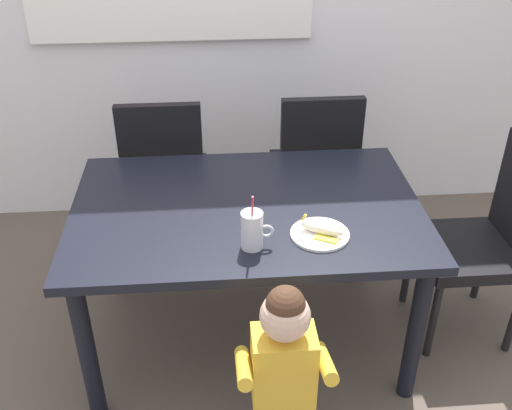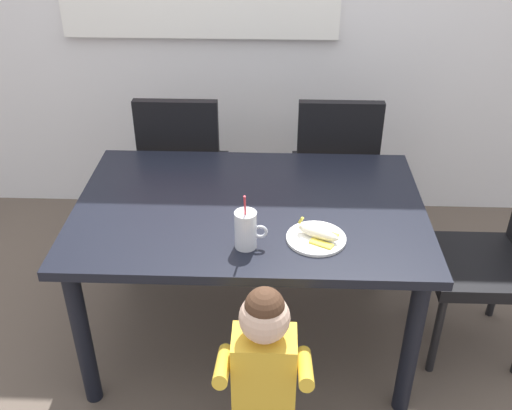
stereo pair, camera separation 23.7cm
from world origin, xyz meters
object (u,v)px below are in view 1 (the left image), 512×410
Objects in this scene: dining_chair_right at (316,163)px; peeled_banana at (323,229)px; dining_chair_far at (490,233)px; milk_cup at (251,232)px; dining_chair_left at (165,170)px; snack_plate at (320,234)px; toddler_standing at (284,360)px; dining_table at (247,223)px.

dining_chair_right is 1.01m from peeled_banana.
dining_chair_right and dining_chair_far have the same top height.
dining_chair_right is 1.13m from milk_cup.
milk_cup reaches higher than dining_chair_right.
dining_chair_left and dining_chair_right have the same top height.
dining_chair_far reaches higher than snack_plate.
milk_cup is (-0.08, 0.38, 0.28)m from toddler_standing.
snack_plate is at bearing 156.72° from peeled_banana.
dining_chair_left is at bearing 0.98° from dining_chair_right.
snack_plate is (-0.83, -0.24, 0.20)m from dining_chair_far.
peeled_banana is (0.28, 0.05, -0.04)m from milk_cup.
dining_chair_left is 1.18m from snack_plate.
peeled_banana is at bearing -23.28° from snack_plate.
snack_plate is at bearing 10.90° from milk_cup.
dining_chair_right is at bearing -137.25° from dining_chair_far.
dining_chair_far is (1.49, -0.71, 0.00)m from dining_chair_left.
dining_chair_left is at bearing 111.27° from milk_cup.
toddler_standing reaches higher than peeled_banana.
dining_chair_left reaches higher than snack_plate.
milk_cup is (-0.00, -0.30, 0.16)m from dining_table.
milk_cup is at bearing -90.40° from dining_table.
milk_cup is 1.08× the size of snack_plate.
toddler_standing reaches higher than snack_plate.
dining_chair_right is 5.63× the size of peeled_banana.
dining_table is at bearing 138.06° from peeled_banana.
dining_chair_left is 1.46m from toddler_standing.
milk_cup reaches higher than toddler_standing.
dining_chair_right is at bearing 59.63° from dining_table.
milk_cup is 0.28m from peeled_banana.
snack_plate is at bearing -42.43° from dining_table.
dining_table is at bearing 96.79° from toddler_standing.
dining_chair_right is 3.88× the size of milk_cup.
dining_chair_far is 1.21m from toddler_standing.
toddler_standing is at bearing -114.75° from peeled_banana.
dining_chair_far reaches higher than dining_table.
dining_chair_left is 3.88× the size of milk_cup.
toddler_standing is (0.08, -0.67, -0.12)m from dining_table.
dining_chair_right is 1.00× the size of dining_chair_far.
milk_cup reaches higher than dining_chair_left.
dining_table is 0.84m from dining_chair_right.
milk_cup is at bearing -169.10° from snack_plate.
dining_chair_far is 0.88m from peeled_banana.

